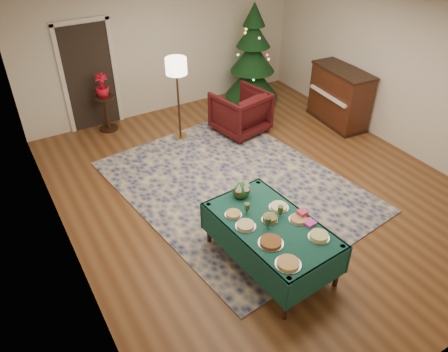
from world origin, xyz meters
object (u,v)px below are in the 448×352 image
gift_box (302,214)px  side_table (107,114)px  floor_lamp (176,71)px  potted_plant (103,90)px  piano (339,97)px  armchair (240,110)px  buffet_table (271,232)px  christmas_tree (253,59)px

gift_box → side_table: bearing=102.6°
floor_lamp → potted_plant: bearing=137.3°
gift_box → piano: 4.08m
armchair → floor_lamp: 1.48m
floor_lamp → piano: 3.34m
armchair → floor_lamp: bearing=-30.0°
side_table → piano: 4.68m
buffet_table → gift_box: bearing=-10.8°
potted_plant → side_table: bearing=0.0°
buffet_table → piano: piano is taller
side_table → armchair: bearing=-32.5°
buffet_table → potted_plant: size_ratio=3.97×
buffet_table → side_table: size_ratio=2.54×
floor_lamp → potted_plant: (-1.11, 1.03, -0.51)m
gift_box → potted_plant: size_ratio=0.24×
armchair → piano: (1.93, -0.68, 0.09)m
piano → side_table: bearing=153.2°
gift_box → floor_lamp: size_ratio=0.07×
armchair → piano: piano is taller
gift_box → piano: bearing=40.2°
armchair → piano: bearing=150.1°
floor_lamp → potted_plant: 1.60m
armchair → buffet_table: bearing=53.2°
armchair → floor_lamp: size_ratio=0.59×
floor_lamp → gift_box: bearing=-90.8°
buffet_table → christmas_tree: christmas_tree is taller
potted_plant → gift_box: bearing=-77.4°
floor_lamp → side_table: size_ratio=2.23×
armchair → potted_plant: size_ratio=2.06×
floor_lamp → christmas_tree: (2.14, 0.73, -0.39)m
side_table → gift_box: bearing=-77.4°
buffet_table → potted_plant: 4.71m
christmas_tree → piano: (0.92, -1.80, -0.40)m
piano → christmas_tree: bearing=116.9°
gift_box → christmas_tree: size_ratio=0.05×
buffet_table → floor_lamp: size_ratio=1.14×
gift_box → potted_plant: bearing=102.6°
gift_box → floor_lamp: (0.05, 3.71, 0.63)m
floor_lamp → piano: size_ratio=1.16×
christmas_tree → gift_box: bearing=-116.3°
buffet_table → armchair: 3.61m
buffet_table → christmas_tree: 5.10m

